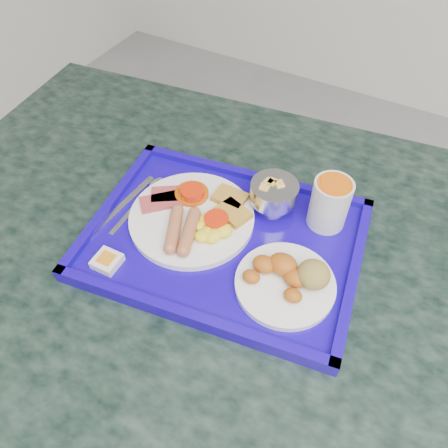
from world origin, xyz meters
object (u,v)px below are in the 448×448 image
(juice_cup, at_px, (330,202))
(main_plate, at_px, (195,217))
(bread_plate, at_px, (289,279))
(fruit_bowl, at_px, (274,193))
(table, at_px, (229,303))
(tray, at_px, (224,240))

(juice_cup, bearing_deg, main_plate, -151.31)
(bread_plate, height_order, fruit_bowl, fruit_bowl)
(main_plate, bearing_deg, fruit_bowl, 42.43)
(table, bearing_deg, tray, -162.55)
(table, bearing_deg, bread_plate, -16.51)
(bread_plate, bearing_deg, juice_cup, 88.22)
(table, xyz_separation_m, bread_plate, (0.13, -0.04, 0.25))
(table, relative_size, tray, 2.64)
(table, bearing_deg, juice_cup, 42.26)
(table, distance_m, fruit_bowl, 0.29)
(tray, relative_size, bread_plate, 3.18)
(fruit_bowl, bearing_deg, tray, -111.78)
(tray, relative_size, juice_cup, 5.42)
(tray, height_order, fruit_bowl, fruit_bowl)
(bread_plate, height_order, juice_cup, juice_cup)
(main_plate, distance_m, juice_cup, 0.25)
(juice_cup, bearing_deg, table, -137.74)
(bread_plate, bearing_deg, main_plate, 167.87)
(fruit_bowl, xyz_separation_m, juice_cup, (0.10, 0.02, 0.01))
(tray, relative_size, fruit_bowl, 5.89)
(bread_plate, xyz_separation_m, juice_cup, (0.01, 0.16, 0.04))
(juice_cup, bearing_deg, tray, -139.20)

